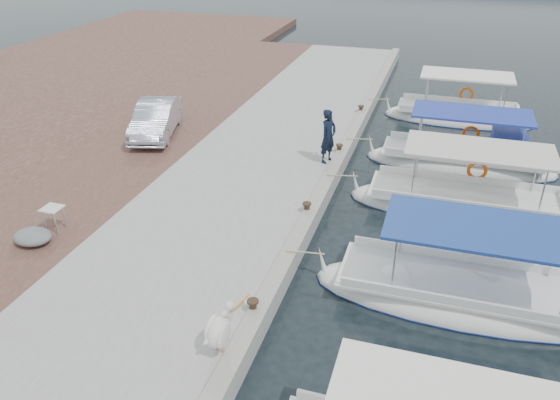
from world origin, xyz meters
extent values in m
plane|color=black|center=(0.00, 0.00, 0.00)|extent=(400.00, 400.00, 0.00)
cube|color=#969691|center=(-3.00, 5.00, 0.25)|extent=(6.00, 40.00, 0.50)
cube|color=gray|center=(-0.22, 5.00, 0.56)|extent=(0.44, 40.00, 0.12)
cube|color=#4E3029|center=(-8.00, 5.00, 0.25)|extent=(4.00, 40.00, 0.50)
ellipsoid|color=white|center=(4.35, -1.00, 0.05)|extent=(7.50, 2.44, 1.30)
ellipsoid|color=#16309C|center=(4.35, -1.00, 0.03)|extent=(7.53, 2.49, 0.22)
cube|color=white|center=(4.35, -1.00, 0.55)|extent=(6.15, 2.10, 0.08)
cube|color=navy|center=(4.54, -1.00, 2.19)|extent=(4.50, 2.25, 0.08)
cylinder|color=silver|center=(2.66, -1.92, 1.35)|extent=(0.05, 0.05, 1.60)
torus|color=#DB520B|center=(4.65, 0.16, 1.00)|extent=(0.68, 0.12, 0.68)
ellipsoid|color=white|center=(4.39, 4.04, 0.05)|extent=(7.57, 2.34, 1.30)
ellipsoid|color=#16309C|center=(4.39, 4.04, 0.03)|extent=(7.61, 2.39, 0.22)
cube|color=white|center=(4.39, 4.04, 0.55)|extent=(6.21, 2.02, 0.08)
cube|color=silver|center=(4.58, 4.04, 2.19)|extent=(4.54, 2.16, 0.08)
cylinder|color=silver|center=(2.68, 3.16, 1.35)|extent=(0.05, 0.05, 1.60)
torus|color=#DB520B|center=(4.69, 5.15, 1.00)|extent=(0.68, 0.12, 0.68)
ellipsoid|color=white|center=(4.18, 7.63, 0.05)|extent=(7.17, 2.23, 1.30)
ellipsoid|color=#16309C|center=(4.18, 7.63, 0.03)|extent=(7.21, 2.27, 0.22)
cube|color=white|center=(4.18, 7.63, 0.55)|extent=(5.88, 1.91, 0.08)
cube|color=#2136A7|center=(4.36, 7.63, 2.19)|extent=(4.30, 2.05, 0.08)
cylinder|color=silver|center=(2.57, 6.79, 1.35)|extent=(0.05, 0.05, 1.60)
torus|color=#DB520B|center=(4.48, 8.69, 1.00)|extent=(0.68, 0.12, 0.68)
cube|color=#16309C|center=(5.80, 7.63, 1.10)|extent=(1.20, 1.56, 1.00)
ellipsoid|color=white|center=(4.00, 13.12, 0.05)|extent=(6.80, 2.33, 1.30)
ellipsoid|color=#16309C|center=(4.00, 13.12, 0.03)|extent=(6.83, 2.37, 0.22)
cube|color=white|center=(4.00, 13.12, 0.55)|extent=(5.57, 2.00, 0.08)
cube|color=white|center=(4.17, 13.12, 2.19)|extent=(4.08, 2.14, 0.08)
cylinder|color=silver|center=(2.47, 12.24, 1.35)|extent=(0.05, 0.05, 1.60)
torus|color=#DB520B|center=(4.30, 14.22, 1.00)|extent=(0.68, 0.12, 0.68)
cylinder|color=black|center=(-0.35, -3.50, 0.65)|extent=(0.18, 0.18, 0.30)
cylinder|color=black|center=(-0.35, -3.50, 0.80)|extent=(0.28, 0.28, 0.05)
cylinder|color=black|center=(-0.35, 1.50, 0.65)|extent=(0.18, 0.18, 0.30)
cylinder|color=black|center=(-0.35, 1.50, 0.80)|extent=(0.28, 0.28, 0.05)
cylinder|color=black|center=(-0.35, 6.50, 0.65)|extent=(0.18, 0.18, 0.30)
cylinder|color=black|center=(-0.35, 6.50, 0.80)|extent=(0.28, 0.28, 0.05)
cylinder|color=black|center=(-0.35, 11.50, 0.65)|extent=(0.18, 0.18, 0.30)
cylinder|color=black|center=(-0.35, 11.50, 0.80)|extent=(0.28, 0.28, 0.05)
cylinder|color=tan|center=(-0.68, -4.89, 0.66)|extent=(0.05, 0.05, 0.33)
cylinder|color=tan|center=(-0.52, -4.95, 0.66)|extent=(0.05, 0.05, 0.33)
ellipsoid|color=white|center=(-0.60, -4.92, 1.02)|extent=(0.71, 0.88, 0.61)
cylinder|color=white|center=(-0.50, -4.66, 1.28)|extent=(0.22, 0.31, 0.32)
sphere|color=white|center=(-0.47, -4.57, 1.47)|extent=(0.20, 0.20, 0.20)
cone|color=#EAA566|center=(-0.36, -4.29, 1.37)|extent=(0.30, 0.58, 0.24)
imported|color=black|center=(-0.60, 5.52, 1.51)|extent=(0.75, 0.87, 2.02)
imported|color=silver|center=(-8.05, 6.17, 1.19)|extent=(2.56, 4.46, 1.39)
ellipsoid|color=slate|center=(-7.31, -2.49, 0.70)|extent=(1.10, 0.90, 0.40)
cylinder|color=silver|center=(-7.37, -1.88, 0.85)|extent=(0.06, 0.06, 0.70)
cylinder|color=silver|center=(-6.97, -1.88, 0.85)|extent=(0.06, 0.06, 0.70)
cylinder|color=silver|center=(-7.37, -1.48, 0.85)|extent=(0.06, 0.06, 0.70)
cylinder|color=silver|center=(-6.97, -1.48, 0.85)|extent=(0.06, 0.06, 0.70)
cube|color=white|center=(-7.17, -1.68, 1.21)|extent=(0.55, 0.55, 0.03)
camera|label=1|loc=(3.21, -12.95, 8.82)|focal=35.00mm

